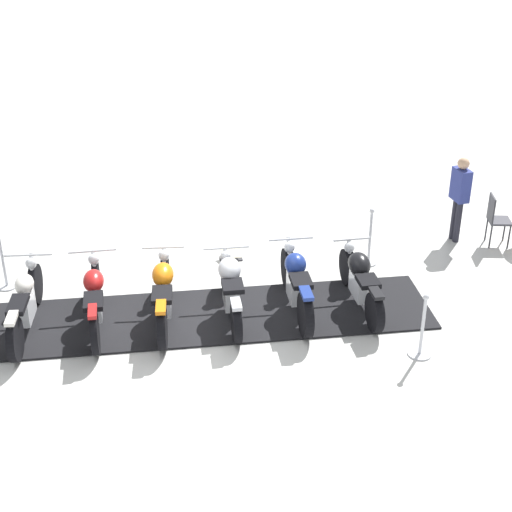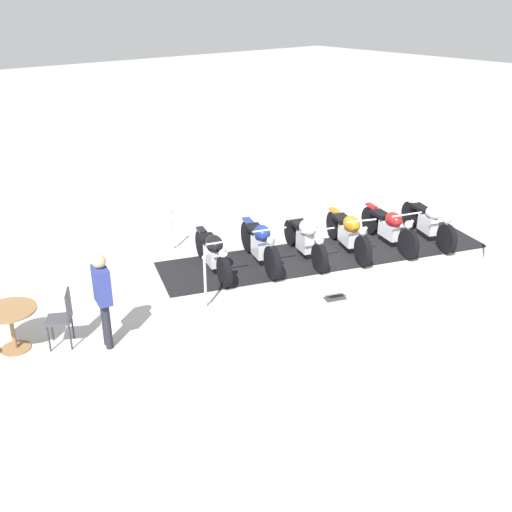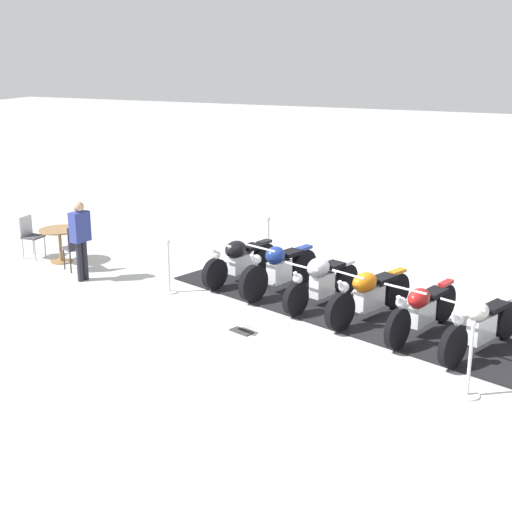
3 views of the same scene
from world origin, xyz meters
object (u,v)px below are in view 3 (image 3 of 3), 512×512
stanchion_right_front (169,274)px  info_placard (242,328)px  motorcycle_navy (278,268)px  motorcycle_maroon (421,309)px  motorcycle_chrome (321,280)px  cafe_chair_across_table (30,234)px  bystander_person (80,234)px  motorcycle_cream (481,326)px  motorcycle_copper (368,294)px  motorcycle_black (239,259)px  cafe_table (60,237)px  stanchion_right_rear (469,373)px  cafe_chair_near_table (75,245)px  stanchion_left_front (268,248)px

stanchion_right_front → info_placard: stanchion_right_front is taller
motorcycle_navy → motorcycle_maroon: (1.10, 2.96, -0.01)m
motorcycle_chrome → cafe_chair_across_table: 7.04m
info_placard → bystander_person: bystander_person is taller
motorcycle_cream → info_placard: bearing=-57.1°
motorcycle_maroon → stanchion_right_front: bearing=-75.5°
motorcycle_copper → bystander_person: size_ratio=1.27×
motorcycle_black → cafe_table: 4.24m
motorcycle_copper → motorcycle_cream: 2.10m
motorcycle_copper → cafe_chair_across_table: 8.06m
motorcycle_chrome → motorcycle_copper: motorcycle_copper is taller
motorcycle_navy → cafe_chair_across_table: size_ratio=2.19×
motorcycle_navy → info_placard: motorcycle_navy is taller
motorcycle_copper → stanchion_right_rear: size_ratio=1.88×
motorcycle_chrome → cafe_chair_across_table: cafe_chair_across_table is taller
motorcycle_black → cafe_table: (0.25, -4.23, 0.08)m
motorcycle_black → motorcycle_chrome: 2.10m
motorcycle_copper → cafe_chair_near_table: bearing=-70.1°
motorcycle_copper → cafe_chair_near_table: 6.49m
motorcycle_cream → motorcycle_chrome: bearing=-86.4°
motorcycle_navy → motorcycle_cream: (1.46, 3.95, -0.03)m
motorcycle_navy → cafe_chair_near_table: (0.32, -4.51, 0.05)m
motorcycle_navy → cafe_chair_across_table: (-0.11, -6.05, 0.05)m
cafe_chair_across_table → bystander_person: bearing=-23.1°
stanchion_left_front → stanchion_right_rear: stanchion_right_rear is taller
bystander_person → motorcycle_copper: bearing=12.9°
cafe_table → cafe_chair_near_table: (0.41, 0.72, -0.00)m
motorcycle_maroon → cafe_chair_near_table: bearing=-77.8°
stanchion_left_front → bystander_person: (2.73, -3.01, 0.69)m
stanchion_right_front → stanchion_right_rear: bearing=69.8°
motorcycle_black → stanchion_left_front: size_ratio=2.00×
motorcycle_black → motorcycle_navy: 1.05m
motorcycle_copper → bystander_person: (0.06, -5.96, 0.49)m
stanchion_right_front → motorcycle_black: bearing=138.6°
motorcycle_navy → stanchion_left_front: bearing=-133.1°
motorcycle_navy → motorcycle_cream: 4.21m
motorcycle_cream → bystander_person: size_ratio=1.29×
motorcycle_black → bystander_person: (1.15, -3.00, 0.51)m
motorcycle_copper → motorcycle_maroon: size_ratio=0.97×
stanchion_right_rear → stanchion_left_front: bearing=-134.7°
motorcycle_cream → info_placard: (0.62, -3.81, -0.41)m
motorcycle_navy → stanchion_left_front: 2.18m
motorcycle_navy → cafe_chair_across_table: 6.05m
stanchion_right_rear → info_placard: size_ratio=2.46×
cafe_chair_across_table → cafe_chair_near_table: bearing=-14.6°
stanchion_right_front → cafe_table: stanchion_right_front is taller
motorcycle_chrome → stanchion_left_front: 3.04m
motorcycle_copper → motorcycle_cream: motorcycle_copper is taller
motorcycle_chrome → stanchion_left_front: (-2.31, -1.97, -0.21)m
info_placard → cafe_chair_near_table: (-1.76, -4.65, 0.49)m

